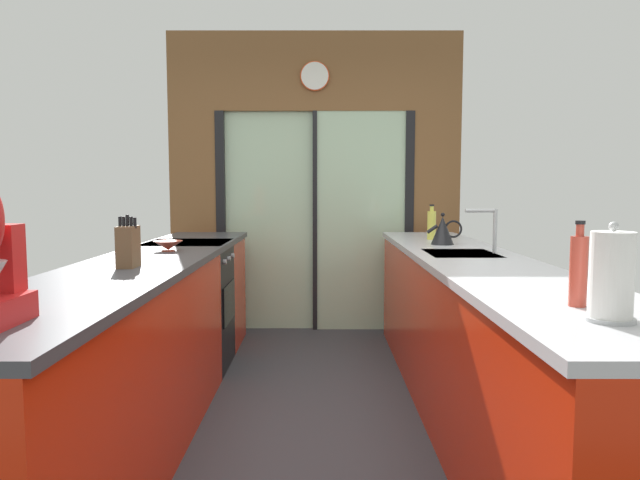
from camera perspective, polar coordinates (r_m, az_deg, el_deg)
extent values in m
cube|color=#38383D|center=(3.69, -0.52, -15.73)|extent=(5.04, 7.60, 0.02)
cube|color=brown|center=(5.35, -0.27, 16.43)|extent=(2.64, 0.08, 0.70)
cube|color=#B2D1AD|center=(5.30, -4.82, 1.84)|extent=(0.80, 0.02, 2.00)
cube|color=#B2D1AD|center=(5.25, 4.33, 1.81)|extent=(0.80, 0.02, 2.00)
cube|color=black|center=(5.33, -9.55, 1.81)|extent=(0.08, 0.10, 2.00)
cube|color=black|center=(5.32, 9.05, 1.81)|extent=(0.08, 0.10, 2.00)
cube|color=black|center=(5.25, -0.27, 1.83)|extent=(0.04, 0.10, 2.00)
cube|color=brown|center=(5.38, -12.18, 1.79)|extent=(0.42, 0.08, 2.00)
cube|color=brown|center=(5.36, 11.69, 1.79)|extent=(0.42, 0.08, 2.00)
cylinder|color=white|center=(5.28, -0.28, 16.02)|extent=(0.24, 0.03, 0.24)
torus|color=#DB4C23|center=(5.28, -0.28, 16.02)|extent=(0.26, 0.02, 0.26)
cube|color=red|center=(2.83, -20.05, -12.95)|extent=(0.58, 2.55, 0.88)
cube|color=red|center=(4.89, -11.08, -5.12)|extent=(0.58, 0.65, 0.88)
cube|color=#3D3D42|center=(3.31, -16.55, -2.08)|extent=(0.62, 3.80, 0.04)
cube|color=red|center=(3.37, 15.29, -9.88)|extent=(0.58, 3.80, 0.88)
cube|color=#BCBCC1|center=(3.29, 15.48, -2.10)|extent=(0.62, 3.80, 0.04)
cube|color=#B7BABC|center=(3.52, 14.10, -1.68)|extent=(0.40, 0.48, 0.05)
cylinder|color=#B7BABC|center=(3.56, 17.28, 0.85)|extent=(0.02, 0.02, 0.26)
cylinder|color=#B7BABC|center=(3.53, 15.94, 2.83)|extent=(0.18, 0.02, 0.02)
cube|color=black|center=(4.29, -12.72, -6.59)|extent=(0.58, 0.60, 0.88)
cube|color=black|center=(4.23, -8.81, -6.15)|extent=(0.01, 0.48, 0.28)
cube|color=black|center=(4.22, -12.84, -0.40)|extent=(0.58, 0.60, 0.03)
cylinder|color=#B7BABC|center=(4.00, -9.21, -2.16)|extent=(0.02, 0.04, 0.04)
cylinder|color=#B7BABC|center=(4.18, -8.80, -1.84)|extent=(0.02, 0.04, 0.04)
cylinder|color=#B7BABC|center=(4.36, -8.43, -1.55)|extent=(0.02, 0.04, 0.04)
cylinder|color=#BC4C38|center=(3.65, -14.64, -1.00)|extent=(0.08, 0.08, 0.01)
cone|color=#BC4C38|center=(3.64, -14.65, -0.51)|extent=(0.18, 0.18, 0.06)
cube|color=brown|center=(2.94, -18.33, -0.64)|extent=(0.08, 0.14, 0.20)
cylinder|color=black|center=(2.94, -19.06, 1.69)|extent=(0.02, 0.02, 0.06)
cylinder|color=black|center=(2.94, -18.73, 1.68)|extent=(0.02, 0.02, 0.06)
cylinder|color=black|center=(2.93, -18.39, 1.77)|extent=(0.02, 0.02, 0.07)
cylinder|color=black|center=(2.93, -18.06, 1.69)|extent=(0.02, 0.02, 0.06)
cylinder|color=black|center=(2.92, -17.72, 1.65)|extent=(0.02, 0.02, 0.05)
cube|color=red|center=(1.93, -28.80, -1.58)|extent=(0.10, 0.08, 0.20)
cone|color=black|center=(4.02, 12.35, 0.93)|extent=(0.16, 0.16, 0.19)
sphere|color=black|center=(4.02, 12.38, 2.48)|extent=(0.03, 0.03, 0.03)
cylinder|color=black|center=(4.01, 11.36, 1.07)|extent=(0.08, 0.02, 0.07)
torus|color=black|center=(4.04, 13.39, 1.06)|extent=(0.12, 0.01, 0.12)
cylinder|color=#B23D2D|center=(2.05, 24.59, -2.88)|extent=(0.06, 0.06, 0.23)
cylinder|color=#B23D2D|center=(2.04, 24.73, 0.89)|extent=(0.03, 0.03, 0.04)
cylinder|color=black|center=(2.03, 24.76, 1.59)|extent=(0.03, 0.03, 0.01)
cylinder|color=#D1CC4C|center=(4.40, 11.29, 1.44)|extent=(0.06, 0.06, 0.21)
cylinder|color=#D1CC4C|center=(4.40, 11.32, 3.09)|extent=(0.03, 0.03, 0.04)
cylinder|color=black|center=(4.39, 11.33, 3.41)|extent=(0.04, 0.04, 0.01)
cylinder|color=#B7BABC|center=(1.88, 27.12, -7.04)|extent=(0.14, 0.14, 0.01)
cylinder|color=white|center=(1.86, 27.29, -3.10)|extent=(0.12, 0.12, 0.25)
sphere|color=#B7BABC|center=(1.84, 27.46, 1.20)|extent=(0.03, 0.03, 0.03)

